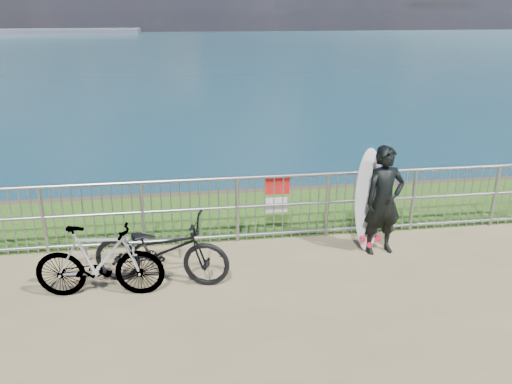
{
  "coord_description": "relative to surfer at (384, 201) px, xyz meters",
  "views": [
    {
      "loc": [
        -1.24,
        -5.82,
        3.66
      ],
      "look_at": [
        -0.25,
        1.2,
        1.0
      ],
      "focal_mm": 35.0,
      "sensor_mm": 36.0,
      "label": 1
    }
  ],
  "objects": [
    {
      "name": "grass_strip",
      "position": [
        -1.69,
        1.78,
        -0.85
      ],
      "size": [
        120.0,
        120.0,
        0.0
      ],
      "primitive_type": "plane",
      "color": "#285116",
      "rests_on": "ground"
    },
    {
      "name": "seascape",
      "position": [
        -45.44,
        146.56,
        -4.89
      ],
      "size": [
        260.0,
        260.0,
        5.0
      ],
      "color": "brown",
      "rests_on": "ground"
    },
    {
      "name": "railing",
      "position": [
        -1.67,
        0.68,
        -0.28
      ],
      "size": [
        10.06,
        0.1,
        1.13
      ],
      "color": "gray",
      "rests_on": "ground"
    },
    {
      "name": "surfer",
      "position": [
        0.0,
        0.0,
        0.0
      ],
      "size": [
        0.67,
        0.48,
        1.72
      ],
      "primitive_type": "imported",
      "rotation": [
        0.0,
        0.0,
        0.11
      ],
      "color": "black",
      "rests_on": "ground"
    },
    {
      "name": "surfboard",
      "position": [
        -0.17,
        0.17,
        -0.11
      ],
      "size": [
        0.49,
        0.45,
        1.62
      ],
      "color": "white",
      "rests_on": "ground"
    },
    {
      "name": "bicycle_near",
      "position": [
        -3.36,
        -0.47,
        -0.36
      ],
      "size": [
        2.01,
        1.11,
        1.0
      ],
      "primitive_type": "imported",
      "rotation": [
        0.0,
        0.0,
        1.32
      ],
      "color": "black",
      "rests_on": "ground"
    },
    {
      "name": "bicycle_far",
      "position": [
        -4.16,
        -0.7,
        -0.35
      ],
      "size": [
        1.73,
        0.63,
        1.02
      ],
      "primitive_type": "imported",
      "rotation": [
        0.0,
        0.0,
        1.48
      ],
      "color": "black",
      "rests_on": "ground"
    },
    {
      "name": "bike_rack",
      "position": [
        -3.82,
        0.22,
        -0.59
      ],
      "size": [
        1.59,
        0.05,
        0.33
      ],
      "color": "gray",
      "rests_on": "ground"
    }
  ]
}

